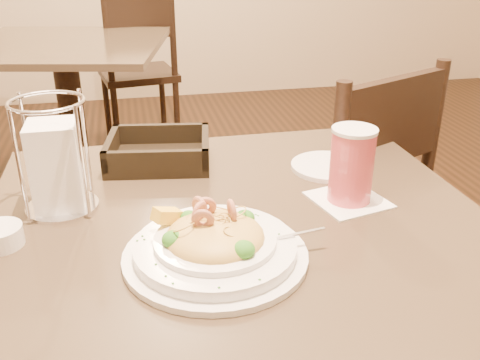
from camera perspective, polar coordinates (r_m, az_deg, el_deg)
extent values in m
cube|color=brown|center=(0.94, 0.26, -5.75)|extent=(0.90, 0.90, 0.03)
cylinder|color=black|center=(2.91, -16.51, -0.63)|extent=(0.52, 0.52, 0.03)
cylinder|color=black|center=(2.78, -17.41, 6.13)|extent=(0.12, 0.12, 0.70)
cube|color=brown|center=(2.69, -18.41, 13.44)|extent=(1.07, 1.07, 0.03)
cube|color=black|center=(1.61, 9.45, -4.13)|extent=(0.56, 0.56, 0.04)
cylinder|color=black|center=(1.94, 8.94, -6.57)|extent=(0.04, 0.04, 0.43)
cylinder|color=black|center=(1.74, 0.37, -10.35)|extent=(0.04, 0.04, 0.43)
cylinder|color=black|center=(1.76, 17.37, -11.30)|extent=(0.04, 0.04, 0.43)
cylinder|color=black|center=(1.53, 8.83, -16.50)|extent=(0.04, 0.04, 0.43)
cylinder|color=black|center=(1.53, 19.66, 3.56)|extent=(0.04, 0.04, 0.46)
cylinder|color=black|center=(1.27, 10.26, 0.21)|extent=(0.04, 0.04, 0.46)
cube|color=black|center=(1.36, 15.87, 5.93)|extent=(0.34, 0.18, 0.22)
cube|color=black|center=(3.31, -10.83, 11.04)|extent=(0.48, 0.48, 0.04)
cylinder|color=black|center=(3.57, -8.25, 8.34)|extent=(0.04, 0.04, 0.43)
cylinder|color=black|center=(3.52, -14.00, 7.58)|extent=(0.04, 0.04, 0.43)
cylinder|color=black|center=(3.24, -6.73, 6.68)|extent=(0.04, 0.04, 0.43)
cylinder|color=black|center=(3.18, -13.04, 5.82)|extent=(0.04, 0.04, 0.43)
cylinder|color=black|center=(3.12, -7.19, 15.16)|extent=(0.04, 0.04, 0.46)
cylinder|color=black|center=(3.06, -13.93, 14.43)|extent=(0.04, 0.04, 0.46)
cube|color=black|center=(3.07, -10.68, 16.66)|extent=(0.36, 0.09, 0.22)
cylinder|color=white|center=(0.85, -2.63, -8.04)|extent=(0.29, 0.29, 0.01)
cylinder|color=white|center=(0.84, -2.65, -7.20)|extent=(0.25, 0.25, 0.02)
cylinder|color=white|center=(0.83, -2.67, -6.41)|extent=(0.19, 0.19, 0.01)
ellipsoid|color=#BD9945|center=(0.83, -2.68, -6.09)|extent=(0.15, 0.15, 0.05)
cube|color=yellow|center=(0.87, -7.81, -3.78)|extent=(0.06, 0.05, 0.04)
cube|color=silver|center=(0.85, 5.65, -5.85)|extent=(0.11, 0.01, 0.01)
cube|color=silver|center=(0.83, 1.77, -6.10)|extent=(0.03, 0.02, 0.00)
torus|color=#BD9945|center=(0.82, -2.75, -5.51)|extent=(0.03, 0.04, 0.01)
torus|color=#BD9945|center=(0.85, -1.43, -4.11)|extent=(0.04, 0.04, 0.02)
torus|color=#BD9945|center=(0.83, -3.87, -3.95)|extent=(0.03, 0.04, 0.03)
torus|color=#BD9945|center=(0.84, -4.75, -4.79)|extent=(0.03, 0.03, 0.01)
torus|color=#BD9945|center=(0.80, -1.42, -6.72)|extent=(0.04, 0.05, 0.03)
torus|color=#BD9945|center=(0.82, -3.80, -5.21)|extent=(0.04, 0.04, 0.01)
torus|color=#BD9945|center=(0.83, -1.78, -4.09)|extent=(0.02, 0.03, 0.01)
torus|color=#BD9945|center=(0.86, -2.11, -3.14)|extent=(0.04, 0.04, 0.03)
torus|color=#BD9945|center=(0.82, -2.71, -4.79)|extent=(0.03, 0.03, 0.01)
torus|color=#BD9945|center=(0.84, -4.45, -4.25)|extent=(0.05, 0.05, 0.01)
torus|color=#BD9945|center=(0.83, -1.82, -4.29)|extent=(0.04, 0.04, 0.04)
torus|color=#BD9945|center=(0.84, -0.56, -3.50)|extent=(0.05, 0.06, 0.02)
torus|color=#BD9945|center=(0.85, -2.57, -4.65)|extent=(0.05, 0.05, 0.03)
torus|color=#BD9945|center=(0.81, -2.69, -4.94)|extent=(0.03, 0.03, 0.01)
torus|color=#BD9945|center=(0.81, -2.42, -5.86)|extent=(0.04, 0.04, 0.01)
torus|color=#BD9945|center=(0.82, -2.00, -4.89)|extent=(0.04, 0.05, 0.03)
torus|color=#BD9945|center=(0.81, -5.99, -5.00)|extent=(0.05, 0.04, 0.03)
torus|color=#BD9945|center=(0.85, -3.31, -4.86)|extent=(0.03, 0.04, 0.02)
torus|color=#BD9945|center=(0.83, -2.46, -3.94)|extent=(0.05, 0.05, 0.02)
torus|color=#BD9945|center=(0.82, -2.39, -4.43)|extent=(0.03, 0.04, 0.02)
torus|color=#BD9945|center=(0.84, -5.06, -4.94)|extent=(0.05, 0.04, 0.03)
torus|color=#BD9945|center=(0.80, -0.99, -5.55)|extent=(0.03, 0.03, 0.01)
torus|color=tan|center=(0.83, -0.88, -3.29)|extent=(0.02, 0.04, 0.04)
torus|color=tan|center=(0.82, -4.32, -3.48)|extent=(0.04, 0.04, 0.04)
torus|color=tan|center=(0.84, -3.71, -2.85)|extent=(0.04, 0.03, 0.04)
torus|color=tan|center=(0.80, -3.99, -4.25)|extent=(0.04, 0.03, 0.04)
torus|color=tan|center=(0.84, -4.33, -2.95)|extent=(0.03, 0.04, 0.04)
ellipsoid|color=#236116|center=(0.86, 0.52, -4.04)|extent=(0.03, 0.03, 0.02)
ellipsoid|color=#236116|center=(0.87, -5.49, -3.97)|extent=(0.03, 0.03, 0.02)
ellipsoid|color=#236116|center=(0.81, -7.17, -6.30)|extent=(0.03, 0.03, 0.03)
ellipsoid|color=#236116|center=(0.78, 0.37, -7.43)|extent=(0.03, 0.03, 0.03)
cube|color=#266619|center=(0.93, -4.46, -3.17)|extent=(0.00, 0.00, 0.00)
cube|color=#266619|center=(0.92, -5.25, -3.30)|extent=(0.00, 0.00, 0.00)
cube|color=#266619|center=(0.79, -8.97, -8.87)|extent=(0.00, 0.00, 0.00)
cube|color=#266619|center=(0.91, 1.94, -3.83)|extent=(0.00, 0.00, 0.00)
cube|color=#266619|center=(0.75, 2.12, -10.57)|extent=(0.00, 0.00, 0.00)
cube|color=#266619|center=(0.85, -10.91, -6.37)|extent=(0.00, 0.00, 0.00)
cube|color=#266619|center=(0.86, 4.17, -5.77)|extent=(0.00, 0.00, 0.00)
cube|color=#266619|center=(0.91, 1.68, -3.71)|extent=(0.00, 0.00, 0.00)
cube|color=#266619|center=(0.88, 2.55, -4.72)|extent=(0.00, 0.00, 0.00)
cube|color=#266619|center=(0.74, -2.25, -11.39)|extent=(0.00, 0.00, 0.00)
cube|color=#266619|center=(0.89, -8.13, -4.63)|extent=(0.00, 0.00, 0.00)
cube|color=#266619|center=(0.76, -7.93, -10.11)|extent=(0.00, 0.00, 0.00)
cube|color=#266619|center=(0.86, -10.37, -5.89)|extent=(0.00, 0.00, 0.00)
cube|color=#266619|center=(0.91, -7.30, -4.01)|extent=(0.00, 0.00, 0.00)
cube|color=#266619|center=(0.85, -10.18, -6.26)|extent=(0.00, 0.00, 0.00)
cube|color=#266619|center=(0.75, -7.17, -10.88)|extent=(0.00, 0.00, 0.00)
cube|color=white|center=(1.04, 11.47, -2.08)|extent=(0.15, 0.15, 0.00)
cylinder|color=#D44A56|center=(1.01, 11.81, 1.52)|extent=(0.08, 0.08, 0.14)
cylinder|color=white|center=(0.99, 12.16, 5.23)|extent=(0.08, 0.08, 0.01)
cube|color=black|center=(1.20, -8.60, 2.20)|extent=(0.24, 0.21, 0.02)
cube|color=black|center=(1.18, -3.70, 3.70)|extent=(0.04, 0.18, 0.05)
cube|color=black|center=(1.20, -13.60, 3.39)|extent=(0.04, 0.18, 0.05)
cube|color=black|center=(1.26, -8.40, 4.93)|extent=(0.22, 0.05, 0.05)
cube|color=black|center=(1.11, -9.03, 2.00)|extent=(0.22, 0.05, 0.05)
cylinder|color=silver|center=(1.05, -18.39, -2.68)|extent=(0.13, 0.13, 0.01)
torus|color=silver|center=(0.97, -19.98, 7.86)|extent=(0.13, 0.13, 0.01)
cube|color=white|center=(1.01, -19.01, 1.48)|extent=(0.11, 0.11, 0.16)
cylinder|color=silver|center=(0.97, -22.45, 1.20)|extent=(0.01, 0.01, 0.20)
cylinder|color=silver|center=(0.95, -16.44, 1.76)|extent=(0.01, 0.01, 0.20)
cylinder|color=silver|center=(1.06, -21.65, 3.37)|extent=(0.01, 0.01, 0.20)
cylinder|color=silver|center=(1.05, -16.16, 3.91)|extent=(0.01, 0.01, 0.20)
cylinder|color=white|center=(1.17, 9.37, 1.44)|extent=(0.19, 0.19, 0.01)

